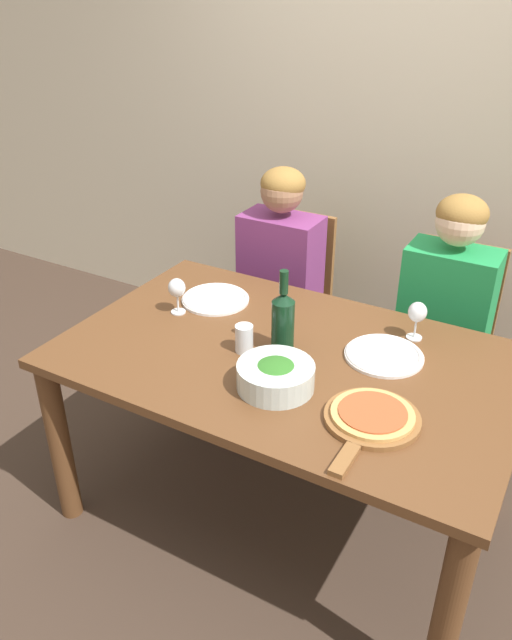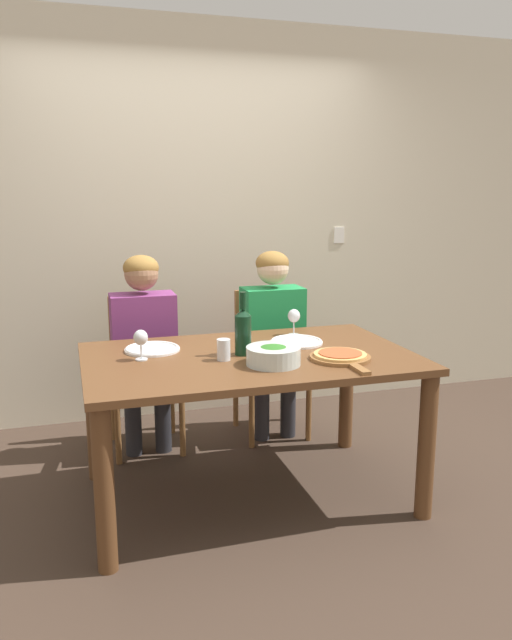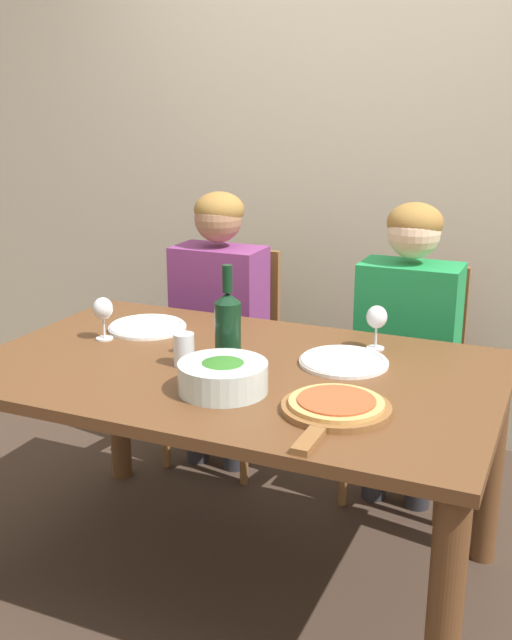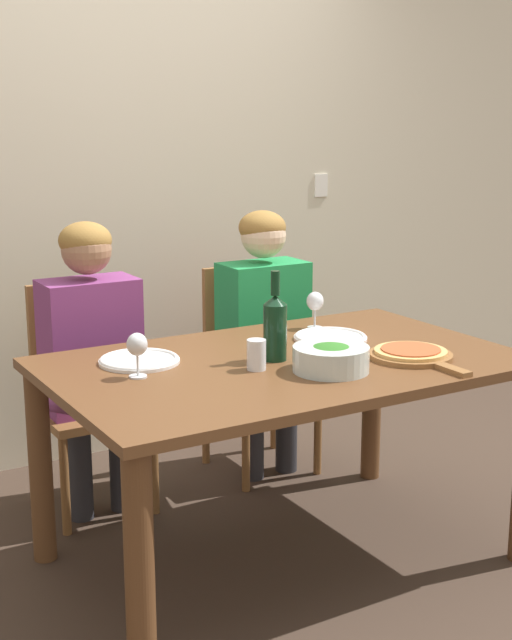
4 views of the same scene
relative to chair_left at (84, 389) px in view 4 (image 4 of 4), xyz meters
The scene contains 15 objects.
ground_plane 1.09m from the chair_left, 63.45° to the right, with size 40.00×40.00×0.00m, color #3D2D23.
back_wall 1.10m from the chair_left, 50.53° to the left, with size 10.00×0.06×2.70m.
dining_table 0.99m from the chair_left, 63.45° to the right, with size 1.64×1.03×0.77m.
chair_left is the anchor object (origin of this frame).
chair_right 0.82m from the chair_left, ahead, with size 0.42×0.42×0.93m.
person_woman 0.26m from the chair_left, 90.00° to the right, with size 0.47×0.51×1.21m.
person_man 0.86m from the chair_left, ahead, with size 0.47×0.51×1.21m.
wine_bottle 1.03m from the chair_left, 64.59° to the right, with size 0.08×0.08×0.32m.
broccoli_bowl 1.22m from the chair_left, 65.25° to the right, with size 0.26×0.26×0.10m.
dinner_plate_left 0.71m from the chair_left, 91.88° to the right, with size 0.28×0.28×0.02m.
dinner_plate_right 1.07m from the chair_left, 43.87° to the right, with size 0.28×0.28×0.02m.
pizza_on_board 1.40m from the chair_left, 52.45° to the right, with size 0.30×0.44×0.04m.
wine_glass_left 0.90m from the chair_left, 96.76° to the right, with size 0.07×0.07×0.15m.
wine_glass_right 1.03m from the chair_left, 33.62° to the right, with size 0.07×0.07×0.15m.
water_tumbler 1.03m from the chair_left, 72.78° to the right, with size 0.07×0.07×0.10m.
Camera 4 is at (-1.63, -2.56, 1.62)m, focal length 50.00 mm.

